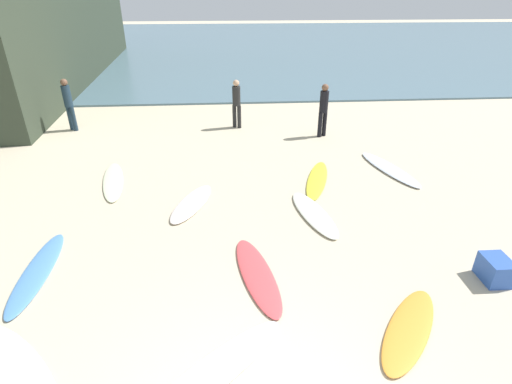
% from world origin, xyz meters
% --- Properties ---
extents(ocean_water, '(120.00, 40.00, 0.08)m').
position_xyz_m(ocean_water, '(0.00, 34.27, 0.04)').
color(ocean_water, slate).
rests_on(ocean_water, ground_plane).
extents(surfboard_0, '(1.21, 2.00, 0.08)m').
position_xyz_m(surfboard_0, '(-1.13, 5.53, 0.04)').
color(surfboard_0, silver).
rests_on(surfboard_0, ground_plane).
extents(surfboard_1, '(2.22, 2.01, 0.07)m').
position_xyz_m(surfboard_1, '(-0.54, 0.94, 0.03)').
color(surfboard_1, white).
rests_on(surfboard_1, ground_plane).
extents(surfboard_2, '(0.97, 2.27, 0.07)m').
position_xyz_m(surfboard_2, '(0.20, 2.87, 0.03)').
color(surfboard_2, '#E24B4F').
rests_on(surfboard_2, ground_plane).
extents(surfboard_3, '(1.03, 2.46, 0.07)m').
position_xyz_m(surfboard_3, '(-3.26, 6.88, 0.03)').
color(surfboard_3, '#E5EBC1').
rests_on(surfboard_3, ground_plane).
extents(surfboard_4, '(0.55, 2.38, 0.07)m').
position_xyz_m(surfboard_4, '(-3.71, 3.24, 0.03)').
color(surfboard_4, '#5590D4').
rests_on(surfboard_4, ground_plane).
extents(surfboard_5, '(1.63, 1.89, 0.07)m').
position_xyz_m(surfboard_5, '(2.34, 1.46, 0.04)').
color(surfboard_5, orange).
rests_on(surfboard_5, ground_plane).
extents(surfboard_6, '(1.19, 2.57, 0.09)m').
position_xyz_m(surfboard_6, '(4.20, 7.06, 0.04)').
color(surfboard_6, silver).
rests_on(surfboard_6, ground_plane).
extents(surfboard_7, '(1.21, 2.42, 0.06)m').
position_xyz_m(surfboard_7, '(2.06, 6.57, 0.03)').
color(surfboard_7, yellow).
rests_on(surfboard_7, ground_plane).
extents(surfboard_8, '(1.01, 2.17, 0.08)m').
position_xyz_m(surfboard_8, '(1.62, 4.83, 0.04)').
color(surfboard_8, silver).
rests_on(surfboard_8, ground_plane).
extents(surfboard_9, '(2.02, 1.98, 0.08)m').
position_xyz_m(surfboard_9, '(-3.19, 1.22, 0.04)').
color(surfboard_9, white).
rests_on(surfboard_9, ground_plane).
extents(beachgoer_near, '(0.39, 0.39, 1.79)m').
position_xyz_m(beachgoer_near, '(-5.67, 11.25, 1.00)').
color(beachgoer_near, '#1E3342').
rests_on(beachgoer_near, ground_plane).
extents(beachgoer_mid, '(0.39, 0.39, 1.69)m').
position_xyz_m(beachgoer_mid, '(0.11, 11.12, 0.94)').
color(beachgoer_mid, black).
rests_on(beachgoer_mid, ground_plane).
extents(beachgoer_far, '(0.38, 0.38, 1.76)m').
position_xyz_m(beachgoer_far, '(2.94, 9.97, 0.98)').
color(beachgoer_far, black).
rests_on(beachgoer_far, ground_plane).
extents(beach_cooler, '(0.43, 0.54, 0.44)m').
position_xyz_m(beach_cooler, '(4.27, 2.47, 0.22)').
color(beach_cooler, '#2D56B2').
rests_on(beach_cooler, ground_plane).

